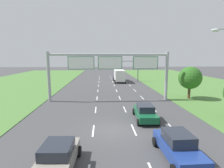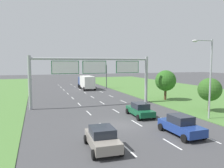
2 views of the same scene
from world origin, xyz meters
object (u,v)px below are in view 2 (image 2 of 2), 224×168
object	(u,v)px
box_truck	(86,82)
car_mid_lane	(102,138)
sign_gantry	(94,71)
roadside_tree_near	(210,90)
traffic_light_mast	(99,72)
street_lamp	(208,72)
roadside_tree_mid	(166,81)
car_lead_silver	(140,110)
car_near_red	(181,125)

from	to	relation	value
box_truck	car_mid_lane	bearing A→B (deg)	-100.64
sign_gantry	roadside_tree_near	distance (m)	15.23
traffic_light_mast	street_lamp	size ratio (longest dim) A/B	0.66
traffic_light_mast	roadside_tree_near	world-z (taller)	traffic_light_mast
box_truck	roadside_tree_near	xyz separation A→B (m)	(9.02, -28.39, 1.11)
roadside_tree_near	traffic_light_mast	bearing A→B (deg)	102.29
box_truck	street_lamp	xyz separation A→B (m)	(6.05, -31.14, 3.40)
roadside_tree_mid	car_lead_silver	bearing A→B (deg)	-136.22
car_near_red	sign_gantry	bearing A→B (deg)	102.21
car_lead_silver	traffic_light_mast	world-z (taller)	traffic_light_mast
car_near_red	box_truck	bearing A→B (deg)	89.42
roadside_tree_near	sign_gantry	bearing A→B (deg)	144.44
car_near_red	car_mid_lane	size ratio (longest dim) A/B	1.06
roadside_tree_near	roadside_tree_mid	size ratio (longest dim) A/B	0.86
car_mid_lane	roadside_tree_mid	size ratio (longest dim) A/B	0.83
sign_gantry	roadside_tree_mid	world-z (taller)	sign_gantry
traffic_light_mast	roadside_tree_near	xyz separation A→B (m)	(6.13, -28.14, -1.09)
car_near_red	car_lead_silver	distance (m)	6.84
box_truck	roadside_tree_near	world-z (taller)	roadside_tree_near
sign_gantry	box_truck	bearing A→B (deg)	80.62
box_truck	sign_gantry	xyz separation A→B (m)	(-3.24, -19.63, 3.30)
car_near_red	car_lead_silver	bearing A→B (deg)	91.98
traffic_light_mast	roadside_tree_mid	world-z (taller)	traffic_light_mast
sign_gantry	roadside_tree_near	world-z (taller)	sign_gantry
street_lamp	car_near_red	bearing A→B (deg)	-149.73
car_near_red	sign_gantry	distance (m)	15.86
car_near_red	roadside_tree_near	size ratio (longest dim) A/B	1.03
box_truck	street_lamp	world-z (taller)	street_lamp
street_lamp	traffic_light_mast	bearing A→B (deg)	95.84
traffic_light_mast	roadside_tree_near	bearing A→B (deg)	-77.71
box_truck	traffic_light_mast	size ratio (longest dim) A/B	1.44
car_mid_lane	roadside_tree_near	bearing A→B (deg)	26.13
car_lead_silver	sign_gantry	world-z (taller)	sign_gantry
roadside_tree_mid	box_truck	bearing A→B (deg)	114.36
car_lead_silver	box_truck	size ratio (longest dim) A/B	0.55
street_lamp	roadside_tree_near	distance (m)	4.66
car_lead_silver	sign_gantry	distance (m)	9.62
sign_gantry	roadside_tree_near	xyz separation A→B (m)	(12.26, -8.77, -2.19)
roadside_tree_near	street_lamp	bearing A→B (deg)	-137.23
car_mid_lane	street_lamp	bearing A→B (deg)	20.48
car_lead_silver	car_near_red	bearing A→B (deg)	-84.18
roadside_tree_near	roadside_tree_mid	bearing A→B (deg)	91.94
traffic_light_mast	street_lamp	world-z (taller)	street_lamp
car_near_red	roadside_tree_mid	xyz separation A→B (m)	(8.46, 15.28, 2.37)
box_truck	roadside_tree_mid	xyz separation A→B (m)	(8.71, -19.25, 1.51)
box_truck	sign_gantry	distance (m)	20.16
car_near_red	traffic_light_mast	world-z (taller)	traffic_light_mast
sign_gantry	roadside_tree_near	bearing A→B (deg)	-35.56
car_mid_lane	traffic_light_mast	xyz separation A→B (m)	(9.76, 35.04, 3.07)
roadside_tree_near	car_near_red	bearing A→B (deg)	-145.03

